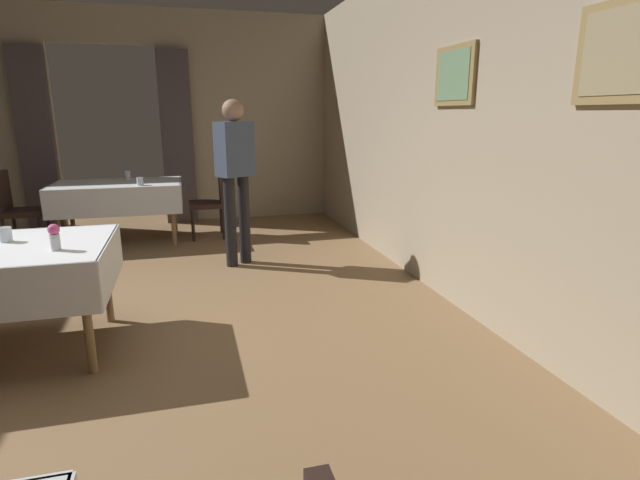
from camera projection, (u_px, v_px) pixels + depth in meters
name	position (u px, v px, depth m)	size (l,w,h in m)	color
ground	(48.00, 349.00, 3.43)	(10.08, 10.08, 0.00)	olive
wall_right	(474.00, 124.00, 3.86)	(0.16, 8.40, 3.00)	tan
wall_back	(108.00, 119.00, 6.96)	(6.40, 0.27, 3.00)	tan
dining_table_mid	(3.00, 262.00, 3.20)	(1.32, 1.05, 0.75)	olive
dining_table_far	(118.00, 191.00, 6.14)	(1.52, 0.98, 0.75)	olive
chair_far_left	(16.00, 206.00, 5.86)	(0.44, 0.44, 0.93)	black
chair_far_right	(213.00, 198.00, 6.42)	(0.44, 0.44, 0.93)	black
flower_vase_mid	(54.00, 236.00, 3.07)	(0.07, 0.07, 0.17)	silver
glass_mid_b	(6.00, 235.00, 3.28)	(0.08, 0.08, 0.10)	silver
glass_far_a	(128.00, 175.00, 6.44)	(0.07, 0.07, 0.11)	silver
glass_far_b	(140.00, 181.00, 5.87)	(0.07, 0.07, 0.10)	silver
person_waiter_by_doorway	(235.00, 169.00, 5.10)	(0.42, 0.37, 1.72)	black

